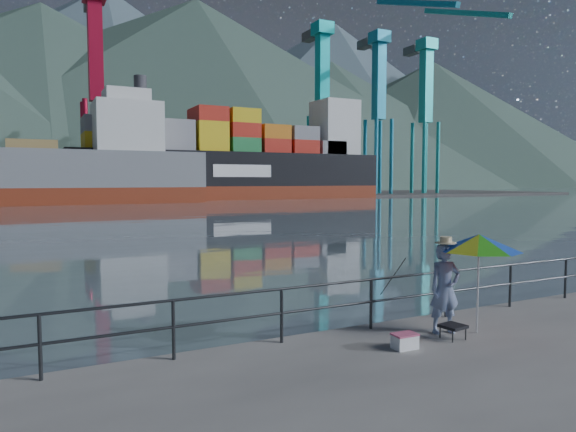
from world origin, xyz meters
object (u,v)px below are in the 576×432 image
Objects in this scene: bulk_carrier at (1,172)px; container_ship at (242,163)px; cooler_bag at (405,342)px; fisherman at (445,289)px; beach_umbrella at (479,243)px.

container_ship is at bearing 8.73° from bulk_carrier.
container_ship reaches higher than cooler_bag.
fisherman is 78.94m from container_ship.
beach_umbrella is 70.39m from bulk_carrier.
cooler_bag is at bearing -176.52° from beach_umbrella.
fisherman is 0.90× the size of beach_umbrella.
beach_umbrella reaches higher than cooler_bag.
container_ship is at bearing 71.85° from beach_umbrella.
bulk_carrier is at bearing 99.21° from beach_umbrella.
fisherman is 1.56m from cooler_bag.
beach_umbrella is (0.57, -0.29, 0.90)m from fisherman.
container_ship is (35.83, 5.50, 1.84)m from bulk_carrier.
fisherman is 1.11m from beach_umbrella.
container_ship reaches higher than bulk_carrier.
bulk_carrier is (-9.38, 69.56, 3.94)m from cooler_bag.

